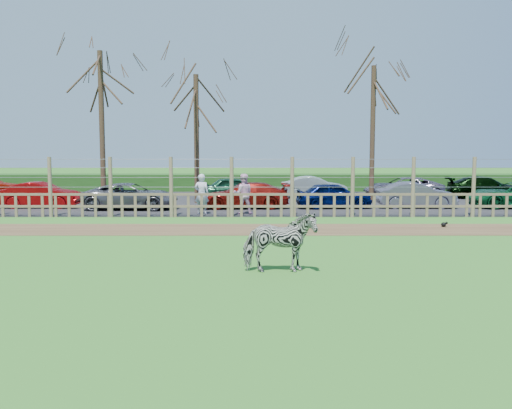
{
  "coord_description": "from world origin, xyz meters",
  "views": [
    {
      "loc": [
        0.99,
        -15.46,
        2.97
      ],
      "look_at": [
        1.0,
        2.5,
        1.1
      ],
      "focal_mm": 40.0,
      "sensor_mm": 36.0,
      "label": 1
    }
  ],
  "objects_px": {
    "zebra": "(280,242)",
    "car_10": "(236,188)",
    "visitor_b": "(243,194)",
    "car_13": "(485,187)",
    "tree_right": "(373,101)",
    "tree_mid": "(196,107)",
    "crow": "(444,225)",
    "car_3": "(245,195)",
    "tree_left": "(101,90)",
    "car_4": "(334,195)",
    "car_12": "(403,188)",
    "car_2": "(131,196)",
    "car_1": "(41,195)",
    "car_11": "(314,187)",
    "car_5": "(416,195)",
    "visitor_a": "(202,194)"
  },
  "relations": [
    {
      "from": "tree_right",
      "to": "car_10",
      "type": "distance_m",
      "value": 8.65
    },
    {
      "from": "car_4",
      "to": "car_11",
      "type": "height_order",
      "value": "same"
    },
    {
      "from": "car_2",
      "to": "car_1",
      "type": "bearing_deg",
      "value": 82.15
    },
    {
      "from": "car_12",
      "to": "car_1",
      "type": "bearing_deg",
      "value": -71.81
    },
    {
      "from": "tree_mid",
      "to": "car_5",
      "type": "bearing_deg",
      "value": -12.1
    },
    {
      "from": "visitor_b",
      "to": "car_13",
      "type": "relative_size",
      "value": 0.42
    },
    {
      "from": "car_10",
      "to": "tree_left",
      "type": "bearing_deg",
      "value": 109.57
    },
    {
      "from": "crow",
      "to": "car_10",
      "type": "relative_size",
      "value": 0.07
    },
    {
      "from": "car_4",
      "to": "car_13",
      "type": "distance_m",
      "value": 10.33
    },
    {
      "from": "crow",
      "to": "car_3",
      "type": "xyz_separation_m",
      "value": [
        -7.38,
        5.96,
        0.54
      ]
    },
    {
      "from": "tree_right",
      "to": "crow",
      "type": "xyz_separation_m",
      "value": [
        0.85,
        -8.91,
        -5.14
      ]
    },
    {
      "from": "tree_right",
      "to": "car_11",
      "type": "height_order",
      "value": "tree_right"
    },
    {
      "from": "car_11",
      "to": "car_12",
      "type": "distance_m",
      "value": 4.86
    },
    {
      "from": "zebra",
      "to": "visitor_a",
      "type": "distance_m",
      "value": 11.4
    },
    {
      "from": "tree_mid",
      "to": "car_3",
      "type": "bearing_deg",
      "value": -44.74
    },
    {
      "from": "tree_right",
      "to": "car_3",
      "type": "relative_size",
      "value": 1.78
    },
    {
      "from": "crow",
      "to": "car_3",
      "type": "relative_size",
      "value": 0.06
    },
    {
      "from": "car_10",
      "to": "car_1",
      "type": "bearing_deg",
      "value": 108.69
    },
    {
      "from": "car_3",
      "to": "car_12",
      "type": "distance_m",
      "value": 9.81
    },
    {
      "from": "tree_mid",
      "to": "car_5",
      "type": "relative_size",
      "value": 1.87
    },
    {
      "from": "visitor_b",
      "to": "car_3",
      "type": "distance_m",
      "value": 2.25
    },
    {
      "from": "car_3",
      "to": "car_11",
      "type": "bearing_deg",
      "value": 141.56
    },
    {
      "from": "car_10",
      "to": "car_11",
      "type": "bearing_deg",
      "value": -89.1
    },
    {
      "from": "car_11",
      "to": "car_13",
      "type": "xyz_separation_m",
      "value": [
        9.47,
        -0.3,
        0.0
      ]
    },
    {
      "from": "visitor_b",
      "to": "car_13",
      "type": "bearing_deg",
      "value": -154.42
    },
    {
      "from": "tree_right",
      "to": "tree_mid",
      "type": "bearing_deg",
      "value": -176.82
    },
    {
      "from": "tree_right",
      "to": "visitor_b",
      "type": "distance_m",
      "value": 9.42
    },
    {
      "from": "car_2",
      "to": "visitor_a",
      "type": "bearing_deg",
      "value": -118.0
    },
    {
      "from": "car_1",
      "to": "car_3",
      "type": "xyz_separation_m",
      "value": [
        9.63,
        -0.29,
        0.0
      ]
    },
    {
      "from": "car_1",
      "to": "car_3",
      "type": "bearing_deg",
      "value": -91.98
    },
    {
      "from": "zebra",
      "to": "car_13",
      "type": "xyz_separation_m",
      "value": [
        12.19,
        18.37,
        -0.08
      ]
    },
    {
      "from": "car_4",
      "to": "car_10",
      "type": "distance_m",
      "value": 6.64
    },
    {
      "from": "car_12",
      "to": "car_13",
      "type": "bearing_deg",
      "value": 98.25
    },
    {
      "from": "car_1",
      "to": "car_12",
      "type": "distance_m",
      "value": 18.77
    },
    {
      "from": "tree_left",
      "to": "car_5",
      "type": "distance_m",
      "value": 15.9
    },
    {
      "from": "tree_mid",
      "to": "car_3",
      "type": "height_order",
      "value": "tree_mid"
    },
    {
      "from": "visitor_b",
      "to": "car_11",
      "type": "relative_size",
      "value": 0.47
    },
    {
      "from": "zebra",
      "to": "car_12",
      "type": "bearing_deg",
      "value": -25.75
    },
    {
      "from": "zebra",
      "to": "car_10",
      "type": "xyz_separation_m",
      "value": [
        -1.66,
        18.05,
        -0.08
      ]
    },
    {
      "from": "crow",
      "to": "car_4",
      "type": "bearing_deg",
      "value": 117.9
    },
    {
      "from": "tree_mid",
      "to": "car_13",
      "type": "distance_m",
      "value": 16.5
    },
    {
      "from": "car_5",
      "to": "visitor_a",
      "type": "bearing_deg",
      "value": 105.34
    },
    {
      "from": "visitor_b",
      "to": "crow",
      "type": "relative_size",
      "value": 7.12
    },
    {
      "from": "tree_mid",
      "to": "car_12",
      "type": "height_order",
      "value": "tree_mid"
    },
    {
      "from": "car_10",
      "to": "car_13",
      "type": "relative_size",
      "value": 0.85
    },
    {
      "from": "visitor_a",
      "to": "car_3",
      "type": "relative_size",
      "value": 0.42
    },
    {
      "from": "visitor_a",
      "to": "car_13",
      "type": "xyz_separation_m",
      "value": [
        15.05,
        7.33,
        -0.26
      ]
    },
    {
      "from": "tree_right",
      "to": "car_10",
      "type": "xyz_separation_m",
      "value": [
        -7.11,
        1.72,
        -4.6
      ]
    },
    {
      "from": "car_1",
      "to": "car_13",
      "type": "xyz_separation_m",
      "value": [
        22.89,
        4.71,
        0.0
      ]
    },
    {
      "from": "crow",
      "to": "car_13",
      "type": "relative_size",
      "value": 0.06
    }
  ]
}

